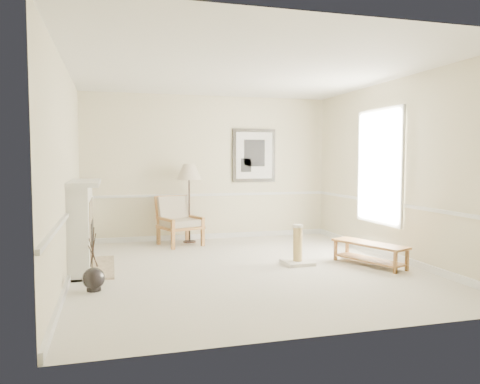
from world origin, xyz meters
The scene contains 8 objects.
ground centered at (0.00, 0.00, 0.00)m, with size 5.50×5.50×0.00m, color silver.
room centered at (0.14, 0.08, 1.87)m, with size 5.04×5.54×2.92m.
fireplace centered at (-2.34, 0.60, 0.64)m, with size 0.64×1.64×1.31m.
floor_vase centered at (-2.15, -0.64, 0.15)m, with size 0.27×0.27×0.79m.
armchair centered at (-0.72, 2.24, 0.50)m, with size 0.90×0.93×0.93m.
floor_lamp centered at (-0.46, 2.40, 1.34)m, with size 0.57×0.57×1.53m.
bench centered at (1.87, -0.30, 0.23)m, with size 0.78×1.27×0.35m.
scratching_post centered at (0.84, 0.05, 0.19)m, with size 0.44×0.44×0.62m.
Camera 1 is at (-1.92, -6.58, 1.62)m, focal length 35.00 mm.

